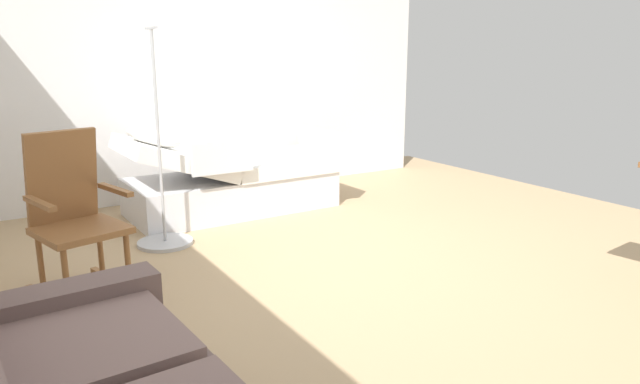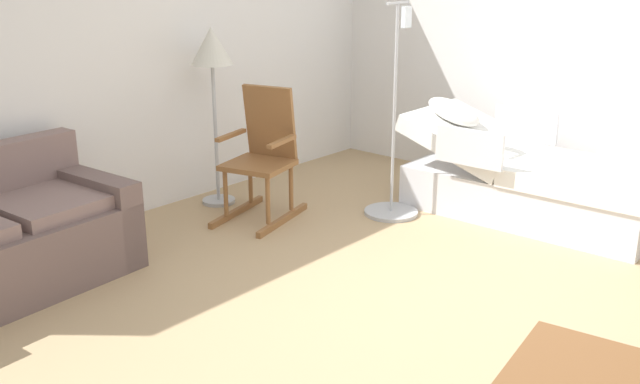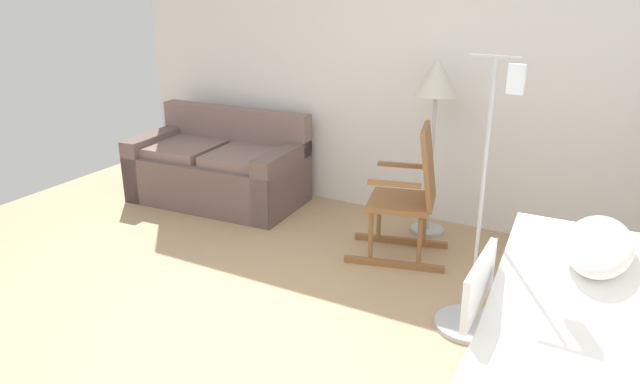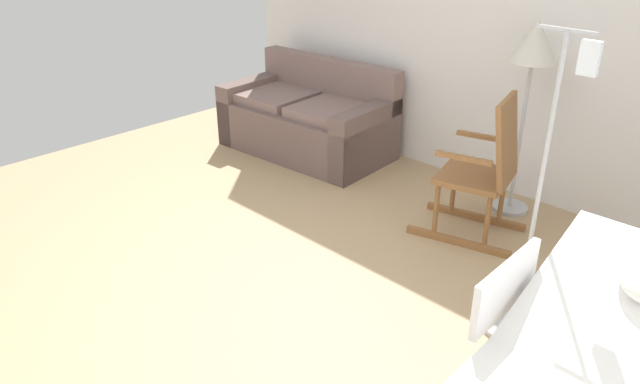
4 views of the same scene
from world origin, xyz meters
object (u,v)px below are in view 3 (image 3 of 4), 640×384
at_px(couch, 219,170).
at_px(iv_pole, 474,292).
at_px(rocking_chair, 410,196).
at_px(floor_lamp, 436,89).

xyz_separation_m(couch, iv_pole, (2.77, -1.04, -0.06)).
bearing_deg(iv_pole, couch, 159.35).
height_order(rocking_chair, floor_lamp, floor_lamp).
height_order(couch, iv_pole, iv_pole).
bearing_deg(rocking_chair, floor_lamp, 92.50).
bearing_deg(couch, floor_lamp, 6.81).
relative_size(couch, iv_pole, 0.98).
bearing_deg(floor_lamp, couch, -173.19).
height_order(couch, rocking_chair, rocking_chair).
relative_size(couch, rocking_chair, 1.57).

